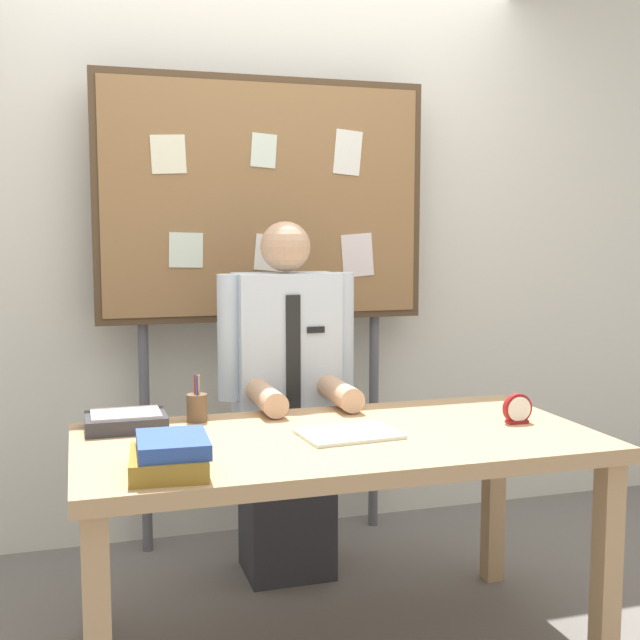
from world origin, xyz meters
The scene contains 9 objects.
back_wall centered at (0.00, 1.22, 1.35)m, with size 6.40×0.08×2.70m, color silver.
desk centered at (0.00, 0.00, 0.65)m, with size 1.65×0.83×0.73m.
person centered at (0.00, 0.65, 0.66)m, with size 0.55×0.56×1.42m.
bulletin_board centered at (0.00, 1.02, 1.49)m, with size 1.44×0.09×2.04m.
book_stack centered at (-0.56, -0.25, 0.78)m, with size 0.23×0.28×0.10m.
open_notebook centered at (0.03, -0.02, 0.74)m, with size 0.31×0.22×0.01m, color silver.
desk_clock centered at (0.63, -0.03, 0.78)m, with size 0.10×0.04×0.10m.
pen_holder centered at (-0.40, 0.32, 0.78)m, with size 0.07×0.07×0.16m.
paper_tray centered at (-0.65, 0.27, 0.76)m, with size 0.26×0.20×0.06m.
Camera 1 is at (-0.79, -2.40, 1.38)m, focal length 45.25 mm.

